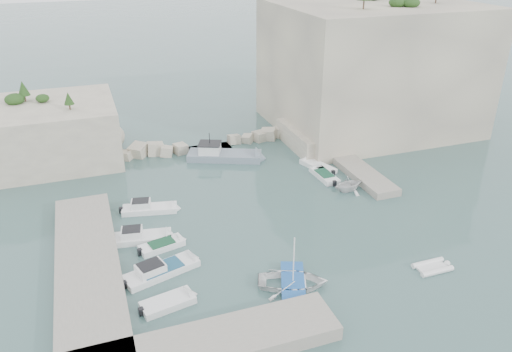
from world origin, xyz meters
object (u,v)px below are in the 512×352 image
object	(u,v)px
tender_east_b	(324,178)
tender_east_c	(318,168)
motorboat_a	(150,211)
motorboat_e	(168,305)
rowboat	(293,286)
inflatable_dinghy	(432,269)
tender_east_d	(320,158)
motorboat_c	(162,248)
motorboat_b	(142,240)
work_boat	(225,159)
motorboat_d	(162,273)
tender_east_a	(348,191)

from	to	relation	value
tender_east_b	tender_east_c	size ratio (longest dim) A/B	0.93
motorboat_a	motorboat_e	world-z (taller)	motorboat_a
rowboat	inflatable_dinghy	world-z (taller)	rowboat
motorboat_a	tender_east_d	xyz separation A→B (m)	(21.99, 6.31, 0.00)
tender_east_d	motorboat_c	bearing A→B (deg)	109.62
motorboat_b	work_boat	bearing A→B (deg)	60.35
motorboat_b	inflatable_dinghy	world-z (taller)	motorboat_b
tender_east_b	rowboat	bearing A→B (deg)	143.93
motorboat_c	motorboat_e	distance (m)	7.83
motorboat_d	motorboat_e	xyz separation A→B (m)	(-0.26, -4.09, 0.00)
motorboat_a	tender_east_b	xyz separation A→B (m)	(20.01, 1.10, 0.00)
work_boat	tender_east_b	bearing A→B (deg)	-21.03
inflatable_dinghy	tender_east_b	distance (m)	18.65
motorboat_d	tender_east_b	world-z (taller)	motorboat_d
tender_east_c	tender_east_d	bearing A→B (deg)	-47.73
tender_east_c	motorboat_d	bearing A→B (deg)	106.16
motorboat_a	motorboat_d	world-z (taller)	same
motorboat_b	tender_east_a	size ratio (longest dim) A/B	1.65
motorboat_e	work_boat	world-z (taller)	work_boat
motorboat_d	tender_east_b	bearing A→B (deg)	12.75
motorboat_c	motorboat_e	world-z (taller)	same
motorboat_a	tender_east_a	bearing A→B (deg)	4.61
tender_east_b	tender_east_d	distance (m)	5.58
motorboat_c	tender_east_a	xyz separation A→B (m)	(21.00, 4.27, 0.00)
motorboat_a	motorboat_b	bearing A→B (deg)	-94.58
motorboat_c	work_boat	xyz separation A→B (m)	(10.74, 16.95, 0.00)
tender_east_b	tender_east_d	xyz separation A→B (m)	(1.98, 5.21, 0.00)
tender_east_c	motorboat_b	bearing A→B (deg)	93.72
motorboat_b	tender_east_d	world-z (taller)	tender_east_d
rowboat	tender_east_d	bearing A→B (deg)	-9.89
tender_east_d	work_boat	size ratio (longest dim) A/B	0.46
motorboat_c	tender_east_b	distance (m)	21.55
motorboat_d	tender_east_b	size ratio (longest dim) A/B	1.40
rowboat	motorboat_b	bearing A→B (deg)	65.10
rowboat	motorboat_e	bearing A→B (deg)	105.13
motorboat_b	motorboat_e	world-z (taller)	motorboat_b
motorboat_b	inflatable_dinghy	size ratio (longest dim) A/B	1.79
tender_east_a	motorboat_c	bearing A→B (deg)	95.34
motorboat_e	tender_east_b	bearing A→B (deg)	25.69
inflatable_dinghy	tender_east_a	world-z (taller)	tender_east_a
motorboat_a	work_boat	xyz separation A→B (m)	(10.76, 10.00, 0.00)
motorboat_e	inflatable_dinghy	world-z (taller)	motorboat_e
motorboat_d	tender_east_a	bearing A→B (deg)	3.32
tender_east_a	rowboat	bearing A→B (deg)	130.79
motorboat_c	tender_east_b	size ratio (longest dim) A/B	0.89
rowboat	work_boat	xyz separation A→B (m)	(1.92, 25.72, 0.00)
tender_east_c	rowboat	bearing A→B (deg)	131.10
motorboat_a	inflatable_dinghy	distance (m)	27.09
rowboat	motorboat_c	bearing A→B (deg)	66.12
motorboat_b	motorboat_e	distance (m)	9.67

